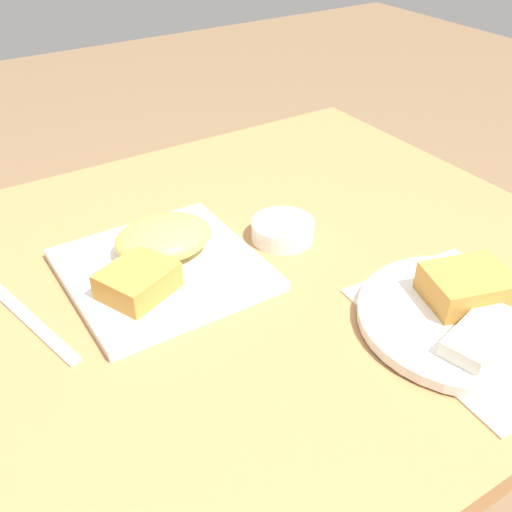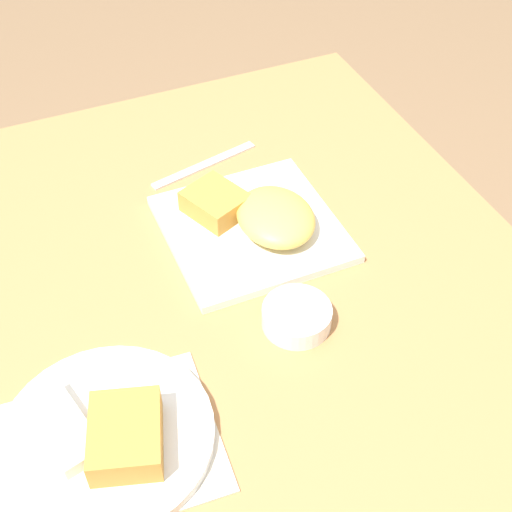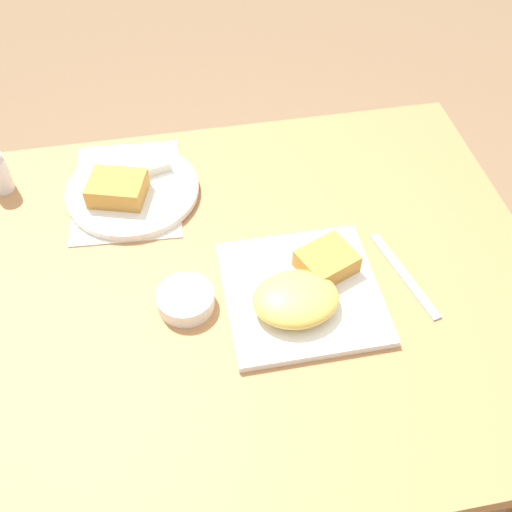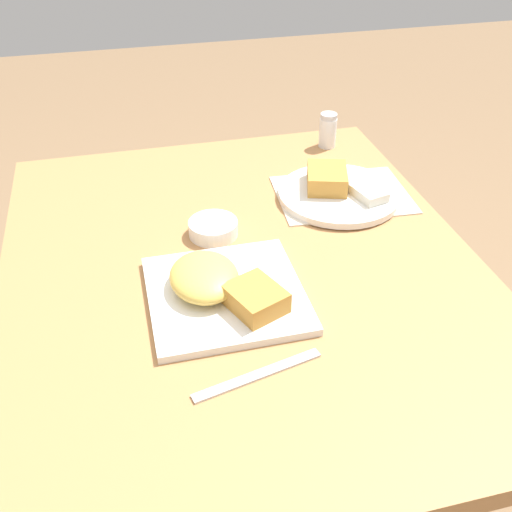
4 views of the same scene
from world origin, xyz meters
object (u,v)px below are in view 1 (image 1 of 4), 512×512
Objects in this scene: sauce_ramekin at (283,229)px; plate_square_near at (160,258)px; plate_oval_far at (464,312)px; butter_knife at (33,323)px.

plate_square_near is at bearing -6.60° from sauce_ramekin.
plate_oval_far is 2.69× the size of sauce_ramekin.
plate_square_near is 0.19m from sauce_ramekin.
sauce_ramekin is at bearing 173.40° from plate_square_near.
plate_square_near reaches higher than plate_oval_far.
plate_square_near is 2.69× the size of sauce_ramekin.
sauce_ramekin is at bearing 76.12° from butter_knife.
butter_knife is (0.45, -0.29, -0.02)m from plate_oval_far.
butter_knife is (0.37, -0.01, -0.01)m from sauce_ramekin.
plate_square_near is at bearing 82.08° from butter_knife.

